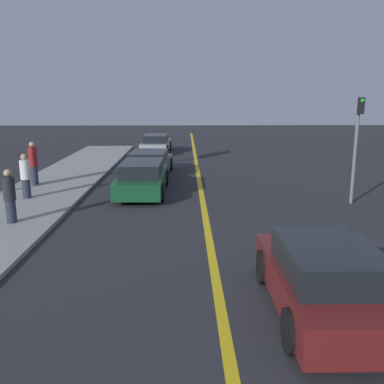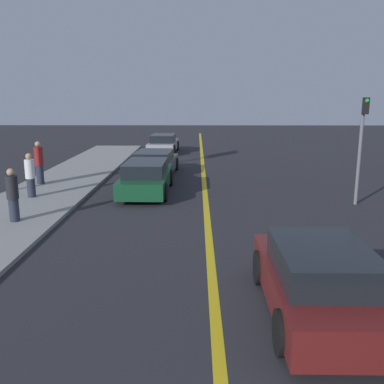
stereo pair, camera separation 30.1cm
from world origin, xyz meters
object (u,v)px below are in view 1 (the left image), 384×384
Objects in this scene: pedestrian_far_standing at (33,163)px; car_far_distant at (142,178)px; car_oncoming_far at (156,144)px; traffic_light at (357,139)px; pedestrian_mid_group at (25,176)px; pedestrian_near_curb at (10,196)px; car_ahead_center at (324,280)px; car_parked_left_lot at (149,163)px.

car_far_distant is at bearing -14.76° from pedestrian_far_standing.
car_oncoming_far is 16.19m from traffic_light.
pedestrian_far_standing is at bearing 102.65° from pedestrian_mid_group.
pedestrian_mid_group is at bearing -103.31° from car_oncoming_far.
car_oncoming_far is at bearing 68.60° from pedestrian_far_standing.
car_oncoming_far is 2.75× the size of pedestrian_near_curb.
traffic_light is (7.86, -14.05, 1.70)m from car_oncoming_far.
car_far_distant is 12.30m from car_oncoming_far.
traffic_light reaches higher than car_far_distant.
car_oncoming_far is 11.91m from pedestrian_far_standing.
pedestrian_mid_group is (-8.15, 8.36, 0.28)m from car_ahead_center.
pedestrian_far_standing reaches higher than pedestrian_near_curb.
car_far_distant is at bearing 16.34° from pedestrian_mid_group.
traffic_light is at bearing 66.18° from car_ahead_center.
pedestrian_far_standing reaches higher than car_ahead_center.
pedestrian_mid_group is 0.90× the size of pedestrian_far_standing.
pedestrian_far_standing reaches higher than car_parked_left_lot.
car_parked_left_lot is at bearing 107.39° from car_ahead_center.
car_oncoming_far is (-0.28, 12.30, -0.03)m from car_far_distant.
car_far_distant is 7.96m from traffic_light.
traffic_light reaches higher than pedestrian_near_curb.
traffic_light is (11.00, 2.54, 1.38)m from pedestrian_near_curb.
car_oncoming_far is at bearing 94.70° from car_parked_left_lot.
traffic_light reaches higher than pedestrian_far_standing.
car_ahead_center is 8.72m from traffic_light.
traffic_light reaches higher than car_parked_left_lot.
pedestrian_far_standing is at bearing -145.14° from car_parked_left_lot.
pedestrian_mid_group is (-0.67, 3.09, 0.02)m from pedestrian_near_curb.
car_oncoming_far is 1.18× the size of traffic_light.
pedestrian_far_standing is at bearing 102.37° from pedestrian_near_curb.
pedestrian_near_curb reaches higher than car_oncoming_far.
car_parked_left_lot is 1.03× the size of car_oncoming_far.
car_oncoming_far is at bearing 119.24° from traffic_light.
car_ahead_center is 14.19m from car_parked_left_lot.
pedestrian_far_standing is (-1.21, 5.51, 0.11)m from pedestrian_near_curb.
car_ahead_center is 10.39m from car_far_distant.
car_parked_left_lot is at bearing -86.17° from car_oncoming_far.
car_parked_left_lot is 5.36m from pedestrian_far_standing.
traffic_light is (7.66, -5.76, 1.72)m from car_parked_left_lot.
car_far_distant is 1.05× the size of car_oncoming_far.
car_oncoming_far is 14.03m from pedestrian_mid_group.
car_ahead_center is at bearing -66.18° from car_far_distant.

